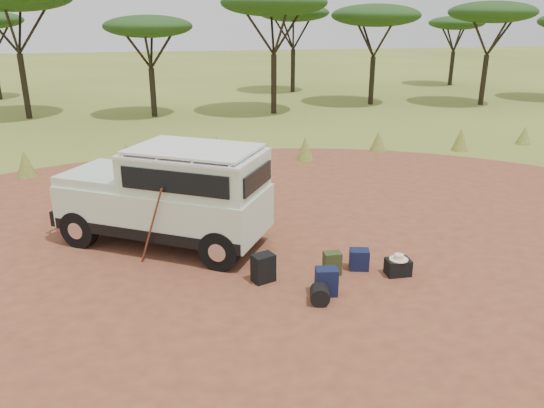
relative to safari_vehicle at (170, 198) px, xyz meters
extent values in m
plane|color=#606C26|center=(1.79, -2.12, -1.07)|extent=(140.00, 140.00, 0.00)
cylinder|color=brown|center=(1.79, -2.12, -1.07)|extent=(23.00, 23.00, 0.01)
cone|color=#606C26|center=(-4.21, 6.18, -0.65)|extent=(0.60, 0.60, 0.85)
cone|color=#606C26|center=(-1.21, 7.08, -0.72)|extent=(0.60, 0.60, 0.70)
cone|color=#606C26|center=(1.79, 6.68, -0.62)|extent=(0.60, 0.60, 0.90)
cone|color=#606C26|center=(4.79, 6.28, -0.67)|extent=(0.60, 0.60, 0.80)
cone|color=#606C26|center=(7.79, 6.98, -0.70)|extent=(0.60, 0.60, 0.75)
cone|color=#606C26|center=(10.79, 6.38, -0.65)|extent=(0.60, 0.60, 0.85)
cone|color=#606C26|center=(13.79, 6.78, -0.72)|extent=(0.60, 0.60, 0.70)
cylinder|color=black|center=(-6.21, 16.88, 0.46)|extent=(0.28, 0.28, 3.06)
cylinder|color=black|center=(-0.21, 16.08, 0.10)|extent=(0.28, 0.28, 2.34)
ellipsoid|color=#1C3C15|center=(-0.21, 16.08, 3.19)|extent=(4.20, 4.20, 1.05)
cylinder|color=black|center=(5.79, 15.68, 0.39)|extent=(0.28, 0.28, 2.93)
ellipsoid|color=#1C3C15|center=(5.79, 15.68, 4.26)|extent=(5.20, 5.20, 1.30)
cylinder|color=black|center=(11.79, 17.38, 0.23)|extent=(0.28, 0.28, 2.61)
ellipsoid|color=#1C3C15|center=(11.79, 17.38, 3.69)|extent=(4.80, 4.80, 1.20)
cylinder|color=black|center=(17.79, 15.88, 0.28)|extent=(0.28, 0.28, 2.70)
ellipsoid|color=#1C3C15|center=(17.79, 15.88, 3.85)|extent=(4.60, 4.60, 1.15)
cylinder|color=black|center=(8.79, 23.38, 0.28)|extent=(0.28, 0.28, 2.70)
ellipsoid|color=#1C3C15|center=(8.79, 23.38, 3.85)|extent=(4.50, 4.50, 1.12)
cylinder|color=black|center=(20.79, 24.38, 0.10)|extent=(0.28, 0.28, 2.34)
ellipsoid|color=#1C3C15|center=(20.79, 24.38, 3.19)|extent=(3.80, 3.80, 0.95)
cube|color=silver|center=(-0.13, 0.08, -0.20)|extent=(4.68, 3.85, 0.93)
cube|color=black|center=(-0.13, 0.08, -0.54)|extent=(4.62, 3.83, 0.23)
cube|color=silver|center=(0.54, -0.33, 0.63)|extent=(3.22, 2.91, 0.73)
cube|color=silver|center=(0.54, -0.33, 1.03)|extent=(3.24, 2.94, 0.06)
cube|color=silver|center=(0.54, -0.33, 1.12)|extent=(3.00, 2.73, 0.05)
cube|color=silver|center=(-1.31, 0.81, 0.36)|extent=(2.27, 2.29, 0.20)
cube|color=black|center=(-0.60, 0.37, 0.67)|extent=(0.92, 1.34, 0.51)
cube|color=black|center=(0.07, -1.08, 0.67)|extent=(1.99, 1.25, 0.44)
cube|color=black|center=(1.00, 0.42, 0.67)|extent=(1.99, 1.25, 0.44)
cube|color=black|center=(1.71, -1.06, 0.63)|extent=(0.80, 1.25, 0.40)
cube|color=black|center=(-2.04, 1.27, -0.49)|extent=(1.05, 1.57, 0.33)
cylinder|color=black|center=(-2.14, 1.33, 0.29)|extent=(0.72, 1.11, 0.07)
cylinder|color=black|center=(-2.14, 1.33, -0.22)|extent=(0.72, 1.11, 0.07)
cylinder|color=silver|center=(-2.30, 1.11, 0.10)|extent=(0.17, 0.22, 0.21)
cylinder|color=silver|center=(-2.01, 1.57, 0.10)|extent=(0.17, 0.22, 0.21)
cube|color=silver|center=(-2.11, 1.31, -0.37)|extent=(0.25, 0.37, 0.12)
cylinder|color=black|center=(-0.08, 1.06, 0.56)|extent=(0.11, 0.11, 0.80)
cylinder|color=black|center=(-1.95, 0.29, -0.66)|extent=(0.84, 0.66, 0.82)
cylinder|color=black|center=(-1.12, 1.62, -0.66)|extent=(0.84, 0.66, 0.82)
cylinder|color=black|center=(0.87, -1.46, -0.66)|extent=(0.84, 0.66, 0.82)
cylinder|color=black|center=(1.69, -0.13, -0.66)|extent=(0.84, 0.66, 0.82)
cylinder|color=maroon|center=(-0.41, -0.93, -0.26)|extent=(0.55, 0.29, 1.62)
cube|color=black|center=(1.59, -2.14, -0.80)|extent=(0.48, 0.41, 0.55)
cube|color=#131B3D|center=(2.59, -2.88, -0.81)|extent=(0.43, 0.34, 0.51)
cube|color=#2F3C1B|center=(2.95, -2.14, -0.84)|extent=(0.34, 0.25, 0.46)
cube|color=#131B3D|center=(3.54, -2.06, -0.86)|extent=(0.43, 0.37, 0.42)
cube|color=black|center=(4.18, -2.45, -0.91)|extent=(0.47, 0.34, 0.33)
cylinder|color=black|center=(2.39, -3.16, -0.90)|extent=(0.42, 0.42, 0.34)
cylinder|color=beige|center=(4.18, -2.45, -0.74)|extent=(0.36, 0.36, 0.02)
cylinder|color=beige|center=(4.18, -2.45, -0.69)|extent=(0.18, 0.18, 0.09)
camera|label=1|loc=(-0.17, -10.92, 3.66)|focal=35.00mm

